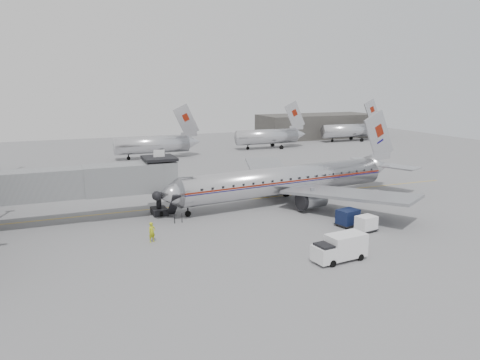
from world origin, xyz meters
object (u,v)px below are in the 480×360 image
(ramp_worker, at_px, (152,232))
(baggage_cart_white, at_px, (366,223))
(baggage_cart_navy, at_px, (348,217))
(service_van, at_px, (340,247))
(airliner, at_px, (290,180))

(ramp_worker, bearing_deg, baggage_cart_white, -37.99)
(ramp_worker, bearing_deg, baggage_cart_navy, -32.31)
(service_van, relative_size, baggage_cart_white, 2.18)
(baggage_cart_navy, height_order, baggage_cart_white, baggage_cart_navy)
(service_van, bearing_deg, ramp_worker, 135.92)
(service_van, height_order, ramp_worker, service_van)
(baggage_cart_white, height_order, ramp_worker, ramp_worker)
(airliner, relative_size, baggage_cart_white, 15.58)
(baggage_cart_white, bearing_deg, baggage_cart_navy, 96.40)
(baggage_cart_navy, distance_m, baggage_cart_white, 2.24)
(airliner, xyz_separation_m, service_van, (-5.31, -18.57, -1.57))
(baggage_cart_white, bearing_deg, airliner, 86.09)
(service_van, relative_size, baggage_cart_navy, 1.90)
(service_van, height_order, baggage_cart_white, service_van)
(airliner, height_order, service_van, airliner)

